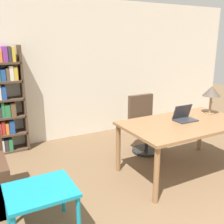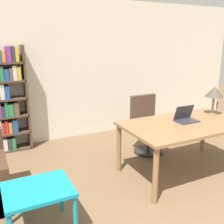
{
  "view_description": "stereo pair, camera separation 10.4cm",
  "coord_description": "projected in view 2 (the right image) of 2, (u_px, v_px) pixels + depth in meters",
  "views": [
    {
      "loc": [
        -1.73,
        -0.38,
        1.94
      ],
      "look_at": [
        -0.18,
        2.51,
        1.03
      ],
      "focal_mm": 42.0,
      "sensor_mm": 36.0,
      "label": 1
    },
    {
      "loc": [
        -1.64,
        -0.43,
        1.94
      ],
      "look_at": [
        -0.18,
        2.51,
        1.03
      ],
      "focal_mm": 42.0,
      "sensor_mm": 36.0,
      "label": 2
    }
  ],
  "objects": [
    {
      "name": "bookshelf",
      "position": [
        2.0,
        100.0,
        4.49
      ],
      "size": [
        0.77,
        0.28,
        1.85
      ],
      "color": "#4C3828",
      "rests_on": "ground_plane"
    },
    {
      "name": "side_table_blue",
      "position": [
        38.0,
        194.0,
        2.63
      ],
      "size": [
        0.67,
        0.57,
        0.51
      ],
      "color": "teal",
      "rests_on": "ground_plane"
    },
    {
      "name": "wall_back",
      "position": [
        74.0,
        71.0,
        5.14
      ],
      "size": [
        8.0,
        0.06,
        2.7
      ],
      "color": "beige",
      "rests_on": "ground_plane"
    },
    {
      "name": "laptop",
      "position": [
        186.0,
        118.0,
        3.85
      ],
      "size": [
        0.32,
        0.22,
        0.23
      ],
      "color": "#2D2D33",
      "rests_on": "desk"
    },
    {
      "name": "desk",
      "position": [
        186.0,
        128.0,
        3.79
      ],
      "size": [
        1.82,
        1.05,
        0.78
      ],
      "color": "olive",
      "rests_on": "ground_plane"
    },
    {
      "name": "office_chair",
      "position": [
        146.0,
        126.0,
        4.62
      ],
      "size": [
        0.51,
        0.51,
        1.0
      ],
      "color": "black",
      "rests_on": "ground_plane"
    },
    {
      "name": "table_lamp",
      "position": [
        214.0,
        93.0,
        4.1
      ],
      "size": [
        0.28,
        0.28,
        0.45
      ],
      "color": "olive",
      "rests_on": "desk"
    }
  ]
}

